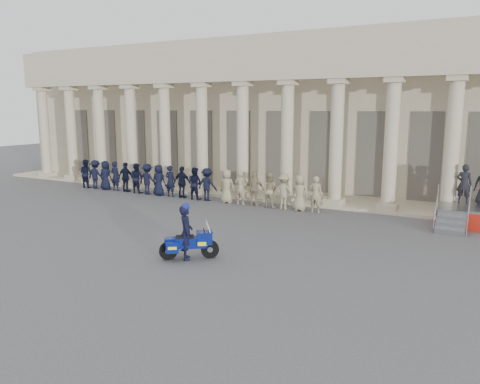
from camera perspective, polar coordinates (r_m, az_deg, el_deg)
name	(u,v)px	position (r m, az deg, el deg)	size (l,w,h in m)	color
ground	(177,235)	(18.58, -7.74, -5.24)	(90.00, 90.00, 0.00)	#4C4C4F
building	(309,114)	(31.07, 8.38, 9.40)	(40.00, 12.50, 9.00)	tan
officer_rank	(181,182)	(25.96, -7.16, 1.20)	(15.71, 0.67, 1.76)	black
motorcycle	(190,243)	(15.56, -6.16, -6.18)	(1.68, 1.40, 1.27)	black
rider	(186,231)	(15.45, -6.59, -4.80)	(0.74, 0.79, 1.90)	black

